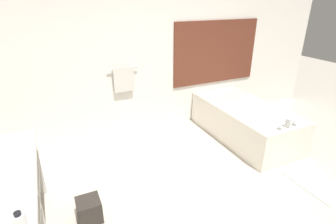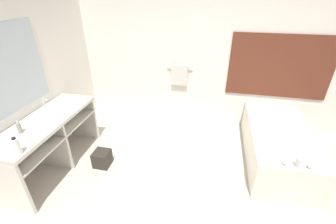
% 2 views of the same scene
% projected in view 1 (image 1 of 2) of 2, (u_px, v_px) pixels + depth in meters
% --- Properties ---
extents(ground_plane, '(16.00, 16.00, 0.00)m').
position_uv_depth(ground_plane, '(214.00, 215.00, 2.83)').
color(ground_plane, beige).
rests_on(ground_plane, ground).
extents(wall_back_with_blinds, '(7.40, 0.13, 2.70)m').
position_uv_depth(wall_back_with_blinds, '(142.00, 53.00, 4.15)').
color(wall_back_with_blinds, white).
rests_on(wall_back_with_blinds, ground_plane).
extents(vanity_counter, '(0.60, 1.68, 0.85)m').
position_uv_depth(vanity_counter, '(2.00, 202.00, 2.14)').
color(vanity_counter, silver).
rests_on(vanity_counter, ground_plane).
extents(bathtub, '(0.91, 1.85, 0.67)m').
position_uv_depth(bathtub, '(244.00, 120.00, 4.31)').
color(bathtub, silver).
rests_on(bathtub, ground_plane).
extents(waste_bin, '(0.24, 0.24, 0.25)m').
position_uv_depth(waste_bin, '(89.00, 210.00, 2.73)').
color(waste_bin, '#2D2823').
rests_on(waste_bin, ground_plane).
extents(bath_mat, '(0.48, 0.73, 0.02)m').
position_uv_depth(bath_mat, '(316.00, 182.00, 3.32)').
color(bath_mat, white).
rests_on(bath_mat, ground_plane).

